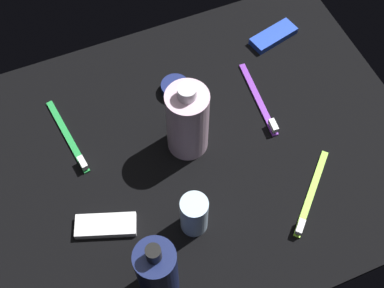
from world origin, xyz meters
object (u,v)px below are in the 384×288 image
(lotion_bottle, at_px, (157,272))
(toothbrush_lime, at_px, (310,197))
(snack_bar_blue, at_px, (273,36))
(bodywash_bottle, at_px, (188,121))
(cream_tin_left, at_px, (175,88))
(snack_bar_white, at_px, (106,225))
(toothbrush_green, at_px, (70,139))
(toothbrush_purple, at_px, (260,102))
(deodorant_stick, at_px, (194,215))

(lotion_bottle, height_order, toothbrush_lime, lotion_bottle)
(snack_bar_blue, bearing_deg, bodywash_bottle, 18.90)
(snack_bar_blue, xyz_separation_m, cream_tin_left, (0.25, 0.05, 0.00))
(snack_bar_white, xyz_separation_m, cream_tin_left, (-0.22, -0.22, 0.00))
(toothbrush_green, bearing_deg, toothbrush_purple, 170.60)
(toothbrush_green, xyz_separation_m, snack_bar_white, (-0.01, 0.19, 0.00))
(cream_tin_left, bearing_deg, snack_bar_blue, -168.82)
(toothbrush_purple, xyz_separation_m, snack_bar_white, (0.36, 0.13, 0.00))
(deodorant_stick, distance_m, toothbrush_purple, 0.29)
(toothbrush_purple, bearing_deg, toothbrush_green, -9.40)
(lotion_bottle, xyz_separation_m, snack_bar_blue, (-0.41, -0.40, -0.07))
(bodywash_bottle, relative_size, toothbrush_lime, 1.27)
(snack_bar_blue, bearing_deg, toothbrush_lime, 59.15)
(toothbrush_green, distance_m, toothbrush_purple, 0.38)
(bodywash_bottle, height_order, cream_tin_left, bodywash_bottle)
(toothbrush_purple, bearing_deg, snack_bar_white, 19.86)
(bodywash_bottle, relative_size, toothbrush_green, 0.97)
(snack_bar_white, distance_m, cream_tin_left, 0.31)
(toothbrush_purple, distance_m, cream_tin_left, 0.17)
(snack_bar_blue, bearing_deg, cream_tin_left, -2.45)
(lotion_bottle, height_order, cream_tin_left, lotion_bottle)
(toothbrush_purple, distance_m, snack_bar_blue, 0.17)
(bodywash_bottle, height_order, deodorant_stick, bodywash_bottle)
(toothbrush_purple, relative_size, snack_bar_white, 1.73)
(toothbrush_purple, bearing_deg, bodywash_bottle, 9.76)
(toothbrush_purple, relative_size, snack_bar_blue, 1.73)
(bodywash_bottle, xyz_separation_m, deodorant_stick, (0.05, 0.15, -0.03))
(lotion_bottle, bearing_deg, snack_bar_white, -68.76)
(deodorant_stick, xyz_separation_m, snack_bar_blue, (-0.32, -0.33, -0.04))
(snack_bar_blue, relative_size, snack_bar_white, 1.00)
(bodywash_bottle, relative_size, toothbrush_purple, 0.96)
(lotion_bottle, height_order, toothbrush_purple, lotion_bottle)
(lotion_bottle, bearing_deg, bodywash_bottle, -121.89)
(toothbrush_green, relative_size, toothbrush_lime, 1.31)
(toothbrush_lime, bearing_deg, snack_bar_white, -14.01)
(deodorant_stick, relative_size, toothbrush_purple, 0.49)
(toothbrush_lime, bearing_deg, bodywash_bottle, -50.43)
(lotion_bottle, distance_m, snack_bar_white, 0.16)
(bodywash_bottle, height_order, toothbrush_lime, bodywash_bottle)
(snack_bar_white, relative_size, cream_tin_left, 1.83)
(toothbrush_lime, distance_m, snack_bar_white, 0.36)
(lotion_bottle, distance_m, snack_bar_blue, 0.58)
(deodorant_stick, distance_m, toothbrush_lime, 0.21)
(lotion_bottle, height_order, bodywash_bottle, lotion_bottle)
(bodywash_bottle, bearing_deg, toothbrush_purple, -170.24)
(cream_tin_left, bearing_deg, toothbrush_green, 8.06)
(cream_tin_left, bearing_deg, toothbrush_lime, 113.28)
(toothbrush_lime, distance_m, snack_bar_blue, 0.38)
(deodorant_stick, height_order, snack_bar_blue, deodorant_stick)
(lotion_bottle, bearing_deg, toothbrush_green, -79.14)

